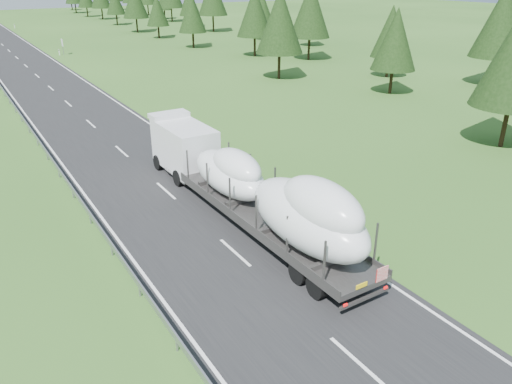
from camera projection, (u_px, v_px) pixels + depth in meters
ground at (358, 362)px, 18.00m from camera, size 400.00×400.00×0.00m
road_surface at (2, 44)px, 95.71m from camera, size 10.00×400.00×0.02m
marker_posts at (1, 18)px, 141.36m from camera, size 0.13×350.08×1.00m
highway_sign at (62, 44)px, 82.90m from camera, size 0.08×0.90×2.60m
tree_line_right at (218, 4)px, 99.94m from camera, size 28.00×242.54×12.61m
boat_truck at (251, 184)px, 26.87m from camera, size 3.23×20.78×4.68m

